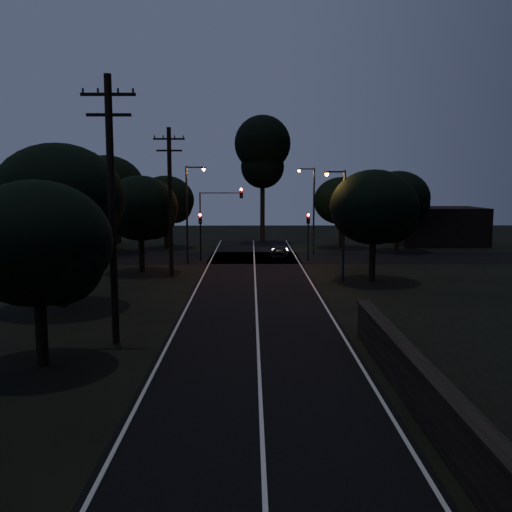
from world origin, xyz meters
name	(u,v)px	position (x,y,z in m)	size (l,w,h in m)	color
road_surface	(255,278)	(0.00, 31.12, 0.01)	(60.00, 70.00, 0.03)	black
utility_pole_mid	(112,206)	(-6.00, 15.00, 5.74)	(2.20, 0.30, 11.00)	black
utility_pole_far	(170,200)	(-6.00, 32.00, 5.48)	(2.20, 0.30, 10.50)	black
tree_left_b	(41,247)	(-7.81, 11.89, 4.42)	(5.36, 5.36, 6.82)	black
tree_left_c	(63,202)	(-10.25, 21.86, 5.67)	(6.95, 6.95, 8.77)	black
tree_left_d	(143,210)	(-8.30, 33.89, 4.67)	(5.68, 5.68, 7.21)	black
tree_far_nw	(167,201)	(-8.79, 49.88, 4.77)	(5.82, 5.82, 7.37)	black
tree_far_w	(109,190)	(-13.74, 45.85, 6.01)	(7.25, 7.25, 9.24)	black
tree_far_ne	(344,202)	(9.20, 49.88, 4.68)	(5.72, 5.72, 7.23)	black
tree_far_e	(400,199)	(14.22, 46.88, 5.05)	(6.15, 6.15, 7.80)	black
tree_right_a	(377,209)	(8.21, 29.88, 4.91)	(5.95, 5.95, 7.57)	black
tall_pine	(263,151)	(1.00, 55.00, 10.08)	(6.15, 6.15, 13.99)	black
building_left	(65,225)	(-20.00, 52.00, 2.20)	(10.00, 8.00, 4.40)	black
building_right	(438,226)	(20.00, 53.00, 2.00)	(9.00, 7.00, 4.00)	black
signal_left	(200,228)	(-4.60, 39.99, 2.84)	(0.28, 0.35, 4.10)	black
signal_right	(308,228)	(4.60, 39.99, 2.84)	(0.28, 0.35, 4.10)	black
signal_mast	(220,210)	(-2.91, 39.99, 4.34)	(3.70, 0.35, 6.25)	black
streetlight_a	(189,208)	(-5.31, 38.00, 4.64)	(1.66, 0.26, 8.00)	black
streetlight_b	(312,205)	(5.31, 44.00, 4.64)	(1.66, 0.26, 8.00)	black
streetlight_c	(341,217)	(5.83, 30.00, 4.35)	(1.46, 0.26, 7.50)	black
car	(280,252)	(2.23, 41.22, 0.62)	(1.46, 3.63, 1.24)	black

